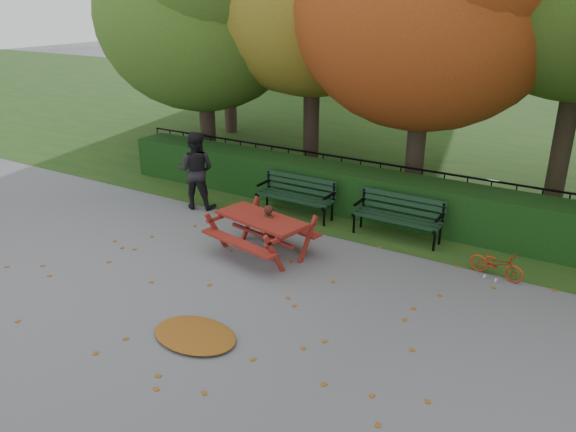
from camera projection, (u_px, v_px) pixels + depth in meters
The scene contains 12 objects.
ground at pixel (249, 301), 9.10m from camera, with size 90.00×90.00×0.00m, color slate.
grass_strip at pixel (474, 132), 20.19m from camera, with size 90.00×90.00×0.00m, color #1C3C16.
hedge at pixel (365, 194), 12.48m from camera, with size 13.00×0.90×1.00m, color black.
iron_fence at pixel (379, 182), 13.10m from camera, with size 14.00×0.04×1.02m.
bench_left at pixel (297, 193), 12.48m from camera, with size 1.80×0.57×0.88m.
bench_right at pixel (399, 213), 11.31m from camera, with size 1.80×0.57×0.88m.
picnic_table at pixel (261, 225), 10.52m from camera, with size 2.03×1.76×0.87m.
leaf_pile at pixel (195, 335), 8.11m from camera, with size 1.32×0.92×0.09m, color brown.
leaf_scatter at pixel (259, 293), 9.34m from camera, with size 9.00×5.70×0.01m, color brown, non-canonical shape.
child at pixel (270, 229), 10.59m from camera, with size 0.36×0.24×0.99m, color #3A1D12.
adult at pixel (196, 170), 12.77m from camera, with size 0.87×0.68×1.80m, color black.
bicycle at pixel (497, 264), 9.79m from camera, with size 0.34×0.97×0.51m, color #A82A0F.
Camera 1 is at (4.71, -6.45, 4.63)m, focal length 35.00 mm.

